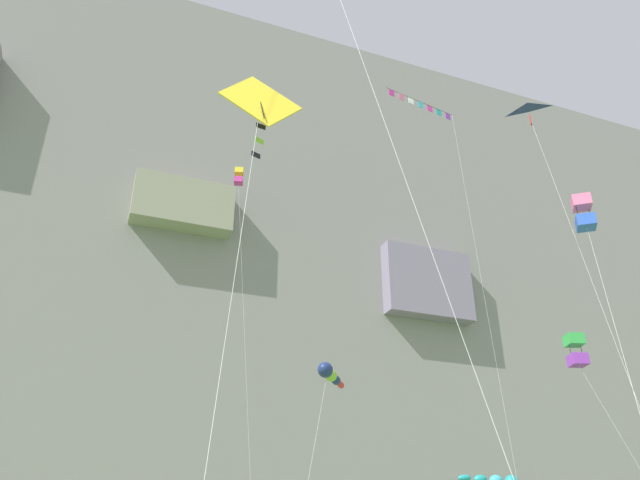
% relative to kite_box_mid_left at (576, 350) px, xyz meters
% --- Properties ---
extents(cliff_face, '(180.00, 22.66, 55.71)m').
position_rel_kite_box_mid_left_xyz_m(cliff_face, '(-23.83, 29.67, 14.26)').
color(cliff_face, gray).
rests_on(cliff_face, ground).
extents(kite_box_mid_left, '(2.07, 5.12, 14.65)m').
position_rel_kite_box_mid_left_xyz_m(kite_box_mid_left, '(0.00, 0.00, 0.00)').
color(kite_box_mid_left, green).
rests_on(kite_box_mid_left, ground).
extents(kite_box_low_left, '(2.14, 4.08, 28.76)m').
position_rel_kite_box_mid_left_xyz_m(kite_box_low_left, '(-20.82, 9.71, 14.31)').
color(kite_box_low_left, yellow).
rests_on(kite_box_low_left, ground).
extents(kite_diamond_low_right, '(2.38, 2.69, 13.10)m').
position_rel_kite_box_mid_left_xyz_m(kite_diamond_low_right, '(-26.35, -18.19, -1.79)').
color(kite_diamond_low_right, yellow).
rests_on(kite_diamond_low_right, ground).
extents(kite_banner_near_cliff, '(6.58, 4.18, 34.21)m').
position_rel_kite_box_mid_left_xyz_m(kite_banner_near_cliff, '(-7.76, 3.02, 18.91)').
color(kite_banner_near_cliff, black).
rests_on(kite_banner_near_cliff, ground).
extents(kite_windsock_far_right, '(4.27, 4.51, 9.30)m').
position_rel_kite_box_mid_left_xyz_m(kite_windsock_far_right, '(-19.15, -4.90, -4.64)').
color(kite_windsock_far_right, navy).
rests_on(kite_windsock_far_right, ground).
extents(kite_box_low_center, '(3.48, 3.91, 14.26)m').
position_rel_kite_box_mid_left_xyz_m(kite_box_low_center, '(-12.41, -14.54, -0.08)').
color(kite_box_low_center, pink).
rests_on(kite_box_low_center, ground).
extents(kite_delta_upper_mid, '(2.01, 4.34, 21.23)m').
position_rel_kite_box_mid_left_xyz_m(kite_delta_upper_mid, '(-11.21, -11.61, 7.06)').
color(kite_delta_upper_mid, navy).
rests_on(kite_delta_upper_mid, ground).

